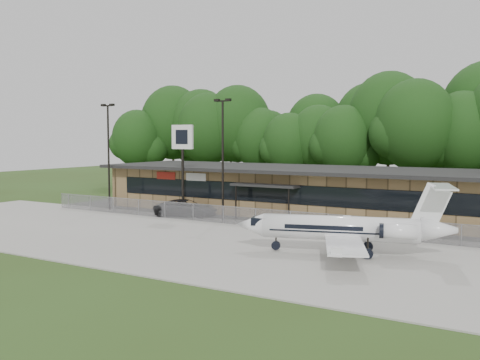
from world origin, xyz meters
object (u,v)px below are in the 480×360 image
Objects in this scene: terminal at (313,191)px; business_jet at (348,229)px; suv at (186,208)px; pole_sign at (182,147)px.

business_jet is at bearing -60.17° from terminal.
terminal reaches higher than suv.
business_jet reaches higher than terminal.
suv is at bearing 3.03° from pole_sign.
terminal is 11.62m from suv.
business_jet is at bearing -133.92° from suv.
terminal is at bearing 34.62° from pole_sign.
business_jet is 2.34× the size of suv.
terminal is 17.19m from business_jet.
terminal is 12.47m from pole_sign.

